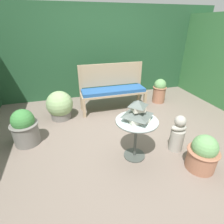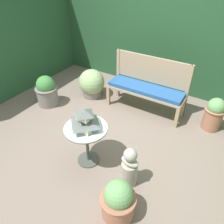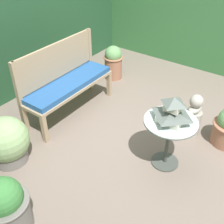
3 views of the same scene
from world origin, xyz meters
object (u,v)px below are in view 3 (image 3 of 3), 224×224
at_px(pagoda_birdhouse, 173,111).
at_px(potted_plant_bench_right, 113,62).
at_px(garden_bench, 69,86).
at_px(garden_bust, 193,117).
at_px(potted_plant_patio_mid, 7,142).
at_px(patio_table, 169,131).
at_px(potted_plant_table_far, 6,207).

relative_size(pagoda_birdhouse, potted_plant_bench_right, 0.59).
bearing_deg(pagoda_birdhouse, garden_bench, 84.95).
relative_size(garden_bench, garden_bust, 2.41).
bearing_deg(garden_bust, potted_plant_patio_mid, 146.15).
height_order(garden_bust, potted_plant_bench_right, garden_bust).
xyz_separation_m(garden_bench, potted_plant_patio_mid, (-1.18, -0.09, -0.15)).
bearing_deg(patio_table, potted_plant_bench_right, 51.57).
bearing_deg(potted_plant_table_far, pagoda_birdhouse, -26.59).
xyz_separation_m(potted_plant_patio_mid, potted_plant_bench_right, (2.40, 0.19, 0.02)).
height_order(garden_bench, garden_bust, garden_bust).
xyz_separation_m(potted_plant_table_far, potted_plant_bench_right, (2.97, 0.92, 0.01)).
bearing_deg(potted_plant_patio_mid, garden_bench, 4.20).
height_order(pagoda_birdhouse, potted_plant_bench_right, pagoda_birdhouse).
distance_m(garden_bench, patio_table, 1.63).
bearing_deg(pagoda_birdhouse, potted_plant_patio_mid, 124.02).
xyz_separation_m(potted_plant_patio_mid, potted_plant_table_far, (-0.57, -0.73, 0.02)).
relative_size(garden_bust, potted_plant_bench_right, 1.02).
bearing_deg(garden_bust, potted_plant_table_far, 168.41).
relative_size(garden_bench, potted_plant_bench_right, 2.45).
distance_m(patio_table, garden_bust, 0.72).
xyz_separation_m(garden_bench, pagoda_birdhouse, (-0.14, -1.62, 0.32)).
xyz_separation_m(garden_bench, patio_table, (-0.14, -1.62, 0.06)).
xyz_separation_m(garden_bench, potted_plant_bench_right, (1.23, 0.11, -0.13)).
relative_size(pagoda_birdhouse, garden_bust, 0.58).
distance_m(patio_table, potted_plant_patio_mid, 1.86).
height_order(potted_plant_table_far, potted_plant_bench_right, potted_plant_table_far).
bearing_deg(potted_plant_patio_mid, patio_table, -55.98).
bearing_deg(potted_plant_bench_right, potted_plant_table_far, -162.71).
relative_size(potted_plant_patio_mid, potted_plant_table_far, 0.96).
distance_m(potted_plant_patio_mid, potted_plant_table_far, 0.92).
distance_m(potted_plant_patio_mid, potted_plant_bench_right, 2.41).
xyz_separation_m(pagoda_birdhouse, potted_plant_bench_right, (1.37, 1.73, -0.45)).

